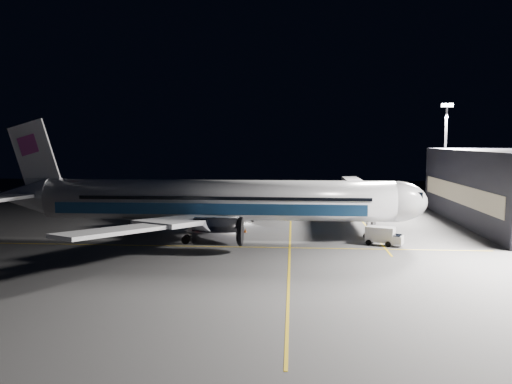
{
  "coord_description": "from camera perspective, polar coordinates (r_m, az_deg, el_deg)",
  "views": [
    {
      "loc": [
        10.33,
        -68.19,
        13.64
      ],
      "look_at": [
        4.94,
        4.29,
        6.0
      ],
      "focal_mm": 35.0,
      "sensor_mm": 36.0,
      "label": 1
    }
  ],
  "objects": [
    {
      "name": "ground",
      "position": [
        70.31,
        -4.29,
        -5.2
      ],
      "size": [
        200.0,
        200.0,
        0.0
      ],
      "primitive_type": "plane",
      "color": "#4C4C4F",
      "rests_on": "ground"
    },
    {
      "name": "guide_line_main",
      "position": [
        69.54,
        3.92,
        -5.32
      ],
      "size": [
        0.25,
        80.0,
        0.01
      ],
      "primitive_type": "cube",
      "color": "gold",
      "rests_on": "ground"
    },
    {
      "name": "guide_line_cross",
      "position": [
        64.5,
        -5.09,
        -6.23
      ],
      "size": [
        70.0,
        0.25,
        0.01
      ],
      "primitive_type": "cube",
      "color": "gold",
      "rests_on": "ground"
    },
    {
      "name": "guide_line_side",
      "position": [
        80.22,
        12.59,
        -3.93
      ],
      "size": [
        0.25,
        40.0,
        0.01
      ],
      "primitive_type": "cube",
      "color": "gold",
      "rests_on": "ground"
    },
    {
      "name": "airliner",
      "position": [
        69.66,
        -5.2,
        -1.01
      ],
      "size": [
        61.48,
        54.22,
        16.64
      ],
      "color": "silver",
      "rests_on": "ground"
    },
    {
      "name": "jet_bridge",
      "position": [
        87.5,
        11.9,
        -0.07
      ],
      "size": [
        3.6,
        34.4,
        6.3
      ],
      "color": "#B2B2B7",
      "rests_on": "ground"
    },
    {
      "name": "floodlight_mast_north",
      "position": [
        104.49,
        20.83,
        4.91
      ],
      "size": [
        2.4,
        0.68,
        20.7
      ],
      "color": "#59595E",
      "rests_on": "ground"
    },
    {
      "name": "service_truck",
      "position": [
        66.96,
        14.37,
        -4.83
      ],
      "size": [
        4.98,
        3.51,
        2.38
      ],
      "rotation": [
        0.0,
        0.0,
        -0.4
      ],
      "color": "white",
      "rests_on": "ground"
    },
    {
      "name": "baggage_tug",
      "position": [
        84.37,
        -1.14,
        -2.74
      ],
      "size": [
        2.64,
        2.21,
        1.77
      ],
      "rotation": [
        0.0,
        0.0,
        0.12
      ],
      "color": "black",
      "rests_on": "ground"
    },
    {
      "name": "safety_cone_a",
      "position": [
        73.81,
        -1.23,
        -4.39
      ],
      "size": [
        0.45,
        0.45,
        0.67
      ],
      "primitive_type": "cone",
      "color": "#F9600A",
      "rests_on": "ground"
    },
    {
      "name": "safety_cone_b",
      "position": [
        74.85,
        -7.08,
        -4.31
      ],
      "size": [
        0.4,
        0.4,
        0.6
      ],
      "primitive_type": "cone",
      "color": "#F9600A",
      "rests_on": "ground"
    },
    {
      "name": "safety_cone_c",
      "position": [
        78.72,
        -9.3,
        -3.81
      ],
      "size": [
        0.44,
        0.44,
        0.66
      ],
      "primitive_type": "cone",
      "color": "#F9600A",
      "rests_on": "ground"
    }
  ]
}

